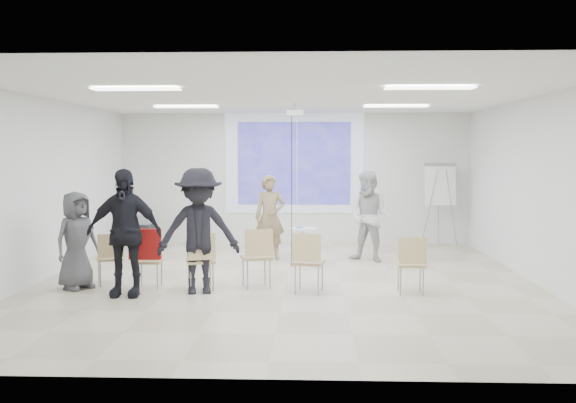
{
  "coord_description": "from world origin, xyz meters",
  "views": [
    {
      "loc": [
        0.42,
        -10.29,
        2.11
      ],
      "look_at": [
        0.0,
        0.8,
        1.25
      ],
      "focal_mm": 40.0,
      "sensor_mm": 36.0,
      "label": 1
    }
  ],
  "objects_px": {
    "chair_right_inner": "(308,258)",
    "audience_outer": "(77,234)",
    "chair_left_mid": "(148,257)",
    "chair_right_far": "(411,260)",
    "laptop": "(201,259)",
    "av_cart": "(144,232)",
    "chair_center": "(257,253)",
    "audience_left": "(124,223)",
    "pedestal_table": "(303,242)",
    "chair_left_inner": "(201,257)",
    "flipchart_easel": "(440,185)",
    "chair_far_left": "(110,255)",
    "player_left": "(270,212)",
    "player_right": "(369,212)",
    "audience_mid": "(199,223)"
  },
  "relations": [
    {
      "from": "chair_right_far",
      "to": "audience_outer",
      "type": "height_order",
      "value": "audience_outer"
    },
    {
      "from": "audience_left",
      "to": "av_cart",
      "type": "height_order",
      "value": "audience_left"
    },
    {
      "from": "chair_right_inner",
      "to": "av_cart",
      "type": "bearing_deg",
      "value": 138.94
    },
    {
      "from": "pedestal_table",
      "to": "chair_left_inner",
      "type": "xyz_separation_m",
      "value": [
        -1.51,
        -2.7,
        0.16
      ]
    },
    {
      "from": "av_cart",
      "to": "chair_left_mid",
      "type": "bearing_deg",
      "value": -57.7
    },
    {
      "from": "laptop",
      "to": "audience_outer",
      "type": "bearing_deg",
      "value": -15.91
    },
    {
      "from": "laptop",
      "to": "chair_left_mid",
      "type": "bearing_deg",
      "value": -15.76
    },
    {
      "from": "audience_left",
      "to": "flipchart_easel",
      "type": "relative_size",
      "value": 1.15
    },
    {
      "from": "pedestal_table",
      "to": "audience_outer",
      "type": "height_order",
      "value": "audience_outer"
    },
    {
      "from": "pedestal_table",
      "to": "chair_far_left",
      "type": "height_order",
      "value": "chair_far_left"
    },
    {
      "from": "chair_far_left",
      "to": "flipchart_easel",
      "type": "distance_m",
      "value": 7.56
    },
    {
      "from": "pedestal_table",
      "to": "chair_left_inner",
      "type": "relative_size",
      "value": 0.75
    },
    {
      "from": "chair_right_far",
      "to": "flipchart_easel",
      "type": "height_order",
      "value": "flipchart_easel"
    },
    {
      "from": "chair_left_mid",
      "to": "av_cart",
      "type": "relative_size",
      "value": 1.18
    },
    {
      "from": "chair_center",
      "to": "av_cart",
      "type": "height_order",
      "value": "chair_center"
    },
    {
      "from": "audience_left",
      "to": "chair_left_inner",
      "type": "bearing_deg",
      "value": 20.31
    },
    {
      "from": "player_right",
      "to": "flipchart_easel",
      "type": "distance_m",
      "value": 2.73
    },
    {
      "from": "chair_center",
      "to": "laptop",
      "type": "xyz_separation_m",
      "value": [
        -0.86,
        -0.13,
        -0.08
      ]
    },
    {
      "from": "chair_center",
      "to": "flipchart_easel",
      "type": "relative_size",
      "value": 0.5
    },
    {
      "from": "player_left",
      "to": "av_cart",
      "type": "distance_m",
      "value": 3.34
    },
    {
      "from": "chair_center",
      "to": "flipchart_easel",
      "type": "distance_m",
      "value": 5.93
    },
    {
      "from": "chair_left_mid",
      "to": "av_cart",
      "type": "bearing_deg",
      "value": 103.78
    },
    {
      "from": "flipchart_easel",
      "to": "player_left",
      "type": "bearing_deg",
      "value": -151.81
    },
    {
      "from": "player_right",
      "to": "chair_right_inner",
      "type": "height_order",
      "value": "player_right"
    },
    {
      "from": "player_left",
      "to": "chair_right_inner",
      "type": "height_order",
      "value": "player_left"
    },
    {
      "from": "audience_left",
      "to": "player_left",
      "type": "bearing_deg",
      "value": 60.79
    },
    {
      "from": "chair_right_inner",
      "to": "audience_outer",
      "type": "bearing_deg",
      "value": -173.43
    },
    {
      "from": "chair_left_mid",
      "to": "audience_left",
      "type": "distance_m",
      "value": 0.77
    },
    {
      "from": "av_cart",
      "to": "player_left",
      "type": "bearing_deg",
      "value": -10.85
    },
    {
      "from": "audience_outer",
      "to": "flipchart_easel",
      "type": "bearing_deg",
      "value": -18.95
    },
    {
      "from": "chair_left_inner",
      "to": "chair_right_inner",
      "type": "bearing_deg",
      "value": -22.25
    },
    {
      "from": "av_cart",
      "to": "chair_center",
      "type": "bearing_deg",
      "value": -39.0
    },
    {
      "from": "chair_far_left",
      "to": "chair_left_inner",
      "type": "height_order",
      "value": "chair_left_inner"
    },
    {
      "from": "player_left",
      "to": "chair_right_inner",
      "type": "xyz_separation_m",
      "value": [
        0.77,
        -3.13,
        -0.4
      ]
    },
    {
      "from": "chair_left_mid",
      "to": "chair_right_far",
      "type": "relative_size",
      "value": 0.97
    },
    {
      "from": "laptop",
      "to": "audience_outer",
      "type": "distance_m",
      "value": 1.95
    },
    {
      "from": "chair_center",
      "to": "audience_left",
      "type": "distance_m",
      "value": 2.06
    },
    {
      "from": "chair_far_left",
      "to": "flipchart_easel",
      "type": "bearing_deg",
      "value": 13.39
    },
    {
      "from": "chair_right_far",
      "to": "flipchart_easel",
      "type": "relative_size",
      "value": 0.47
    },
    {
      "from": "player_left",
      "to": "flipchart_easel",
      "type": "height_order",
      "value": "flipchart_easel"
    },
    {
      "from": "chair_left_mid",
      "to": "chair_right_inner",
      "type": "distance_m",
      "value": 2.47
    },
    {
      "from": "audience_mid",
      "to": "audience_outer",
      "type": "xyz_separation_m",
      "value": [
        -1.93,
        0.24,
        -0.22
      ]
    },
    {
      "from": "audience_outer",
      "to": "av_cart",
      "type": "height_order",
      "value": "audience_outer"
    },
    {
      "from": "player_right",
      "to": "audience_mid",
      "type": "distance_m",
      "value": 4.02
    },
    {
      "from": "player_right",
      "to": "chair_right_far",
      "type": "bearing_deg",
      "value": -54.71
    },
    {
      "from": "chair_right_far",
      "to": "audience_mid",
      "type": "bearing_deg",
      "value": -178.24
    },
    {
      "from": "laptop",
      "to": "chair_center",
      "type": "bearing_deg",
      "value": 172.17
    },
    {
      "from": "player_left",
      "to": "laptop",
      "type": "xyz_separation_m",
      "value": [
        -0.87,
        -2.86,
        -0.46
      ]
    },
    {
      "from": "laptop",
      "to": "chair_right_far",
      "type": "bearing_deg",
      "value": 159.19
    },
    {
      "from": "chair_right_far",
      "to": "laptop",
      "type": "bearing_deg",
      "value": 177.22
    }
  ]
}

